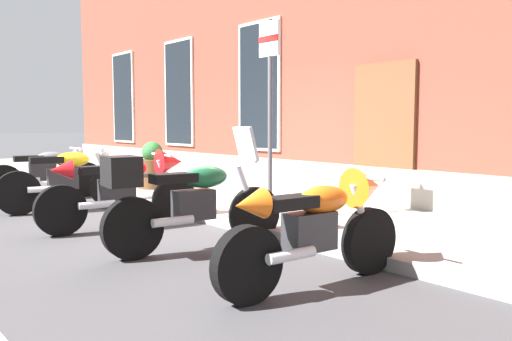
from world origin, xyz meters
name	(u,v)px	position (x,y,z in m)	size (l,w,h in m)	color
ground_plane	(185,219)	(0.00, 0.00, 0.00)	(140.00, 140.00, 0.00)	#38383A
sidewalk	(256,205)	(0.00, 1.35, 0.06)	(26.76, 2.69, 0.13)	gray
motorcycle_grey_naked	(47,173)	(-3.26, -0.87, 0.48)	(0.62, 2.04, 0.93)	black
motorcycle_yellow_naked	(67,180)	(-1.75, -1.05, 0.49)	(0.63, 2.05, 1.00)	black
motorcycle_red_sport	(127,186)	(0.08, -0.94, 0.56)	(0.62, 2.15, 1.03)	black
motorcycle_green_touring	(188,200)	(1.64, -0.99, 0.56)	(0.67, 2.12, 1.34)	black
motorcycle_orange_sport	(321,223)	(3.38, -0.79, 0.54)	(0.62, 1.98, 0.99)	black
parking_sign	(270,92)	(1.27, 0.51, 1.78)	(0.36, 0.07, 2.57)	#4C4C51
barrel_planter	(153,168)	(-2.57, 0.90, 0.51)	(0.59, 0.59, 0.90)	brown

